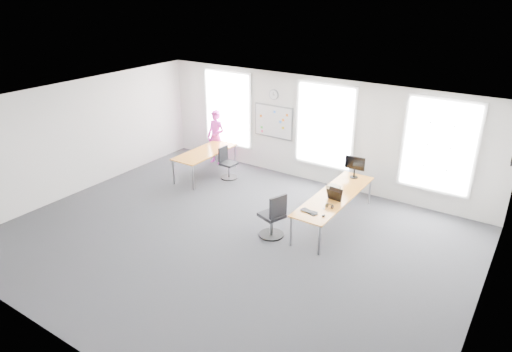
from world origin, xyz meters
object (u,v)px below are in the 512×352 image
Objects in this scene: person at (216,137)px; keyboard at (309,212)px; desk_left at (205,153)px; desk_right at (335,197)px; chair_right at (273,218)px; chair_left at (227,165)px; monitor at (355,165)px; headphones at (329,206)px.

person is 5.36m from keyboard.
desk_left is 5.25× the size of keyboard.
keyboard reaches higher than desk_right.
person reaches higher than desk_right.
desk_right is at bearing 166.82° from chair_right.
desk_left reaches higher than desk_right.
desk_right is 1.76× the size of person.
desk_left reaches higher than keyboard.
chair_left reaches higher than keyboard.
desk_right is 3.24× the size of chair_left.
monitor is at bearing 91.64° from desk_right.
desk_right is 4.41m from desk_left.
person is at bearing 172.52° from monitor.
headphones is at bearing -22.72° from person.
chair_left is 4.20m from headphones.
keyboard is 2.33m from monitor.
monitor reaches higher than desk_left.
person reaches higher than chair_right.
person is at bearing 52.77° from chair_left.
desk_right is 3.84m from chair_left.
headphones reaches higher than desk_right.
desk_left is 3.67× the size of monitor.
monitor reaches higher than desk_right.
person is 4.28× the size of keyboard.
monitor is (3.72, 0.42, 0.67)m from chair_left.
chair_right is 0.63× the size of person.
chair_right is at bearing -164.85° from headphones.
monitor is at bearing 105.58° from keyboard.
keyboard is at bearing -95.47° from desk_right.
person is at bearing -107.23° from chair_right.
person is (-1.01, 0.77, 0.45)m from chair_left.
desk_left is at bearing 172.71° from desk_right.
chair_left is at bearing -35.80° from person.
desk_left is 4.00m from chair_right.
chair_right is (3.52, -1.90, -0.23)m from desk_left.
chair_right is at bearing -122.54° from desk_right.
person is at bearing 167.61° from keyboard.
keyboard is 2.33× the size of headphones.
monitor is (0.07, 2.30, 0.33)m from keyboard.
chair_right is (-0.85, -1.34, -0.22)m from desk_right.
desk_right is 5.28× the size of monitor.
desk_right is 5.01m from person.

